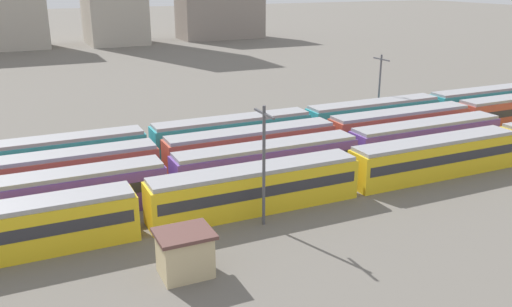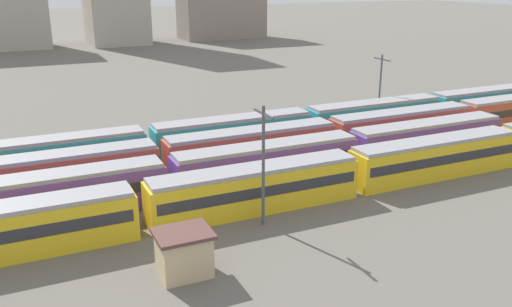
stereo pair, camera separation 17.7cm
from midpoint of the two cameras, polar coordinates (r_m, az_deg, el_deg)
ground_plane at (r=49.54m, az=-11.98°, el=-3.95°), size 600.00×600.00×0.00m
train_track_0 at (r=54.33m, az=18.27°, el=-0.36°), size 93.60×3.06×3.75m
train_track_1 at (r=49.98m, az=1.09°, el=-1.01°), size 55.80×3.06×3.75m
train_track_2 at (r=70.84m, az=20.87°, el=3.60°), size 112.50×3.06×3.75m
train_track_3 at (r=68.53m, az=12.26°, el=3.93°), size 93.60×3.06×3.75m
catenary_pole_0 at (r=40.37m, az=0.71°, el=-0.72°), size 0.24×3.20×9.46m
catenary_pole_1 at (r=72.15m, az=12.85°, el=7.09°), size 0.24×3.20×8.87m
signal_hut at (r=35.38m, az=-7.67°, el=-10.36°), size 3.60×3.00×3.04m
distant_building_3 at (r=170.18m, az=-3.89°, el=15.76°), size 24.99×12.62×22.04m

